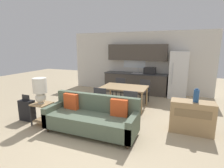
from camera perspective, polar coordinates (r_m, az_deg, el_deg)
ground_plane at (r=4.23m, az=-7.68°, el=-16.73°), size 20.00×20.00×0.00m
wall_back at (r=8.09m, az=8.37°, el=7.06°), size 6.40×0.07×2.70m
kitchen_counter at (r=7.86m, az=7.86°, el=3.19°), size 2.76×0.65×2.15m
refrigerator at (r=7.53m, az=20.81°, el=2.81°), size 0.70×0.74×1.86m
dining_table at (r=5.91m, az=4.06°, el=-1.42°), size 1.49×0.97×0.72m
couch at (r=4.32m, az=-6.52°, el=-10.93°), size 2.23×0.80×0.88m
side_table at (r=5.00m, az=-21.79°, el=-8.00°), size 0.44×0.44×0.59m
table_lamp at (r=4.84m, az=-22.44°, el=-1.57°), size 0.35×0.35×0.67m
credenza at (r=4.66m, az=24.54°, el=-9.76°), size 0.98×0.43×0.78m
vase at (r=4.48m, az=25.80°, el=-3.48°), size 0.12×0.12×0.32m
dining_chair_near_right at (r=5.07m, az=6.36°, el=-5.89°), size 0.42×0.42×0.83m
dining_chair_near_left at (r=5.41m, az=-3.38°, el=-4.70°), size 0.43×0.43×0.83m
dining_chair_far_right at (r=6.62m, az=10.28°, el=-1.76°), size 0.48×0.48×0.83m
dining_chair_far_left at (r=6.85m, az=2.34°, el=-1.12°), size 0.44×0.44×0.83m
suitcase at (r=5.50m, az=-25.99°, el=-7.65°), size 0.42×0.22×0.74m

